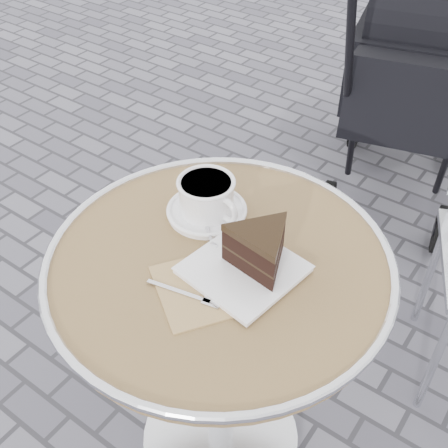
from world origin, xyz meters
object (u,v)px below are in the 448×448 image
Objects in this scene: cafe_table at (220,312)px; baby_stroller at (416,82)px; cappuccino_set at (207,200)px; cake_plate_set at (255,254)px.

cafe_table is 1.46m from baby_stroller.
cafe_table is at bearing -101.01° from baby_stroller.
cake_plate_set reaches higher than cappuccino_set.
cappuccino_set is 1.39m from baby_stroller.
cake_plate_set is at bearing -14.44° from cappuccino_set.
baby_stroller is (-0.10, 1.46, -0.07)m from cafe_table.
baby_stroller is at bearing 100.62° from cappuccino_set.
cafe_table is 0.65× the size of baby_stroller.
cafe_table is 0.25m from cappuccino_set.
baby_stroller is (-0.17, 1.44, -0.29)m from cake_plate_set.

